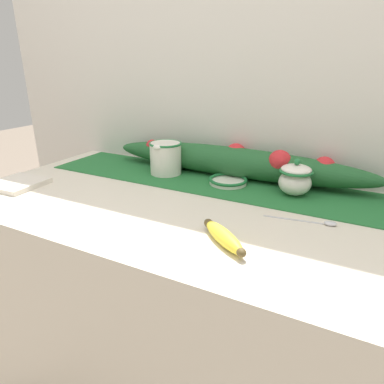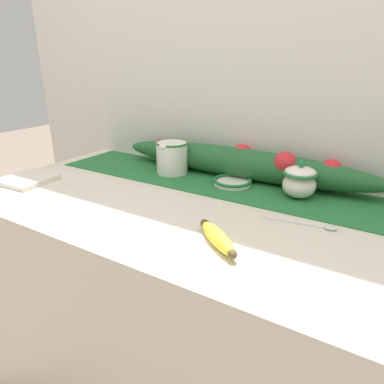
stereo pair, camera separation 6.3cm
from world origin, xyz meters
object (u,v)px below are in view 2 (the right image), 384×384
at_px(banana, 217,237).
at_px(small_dish, 232,182).
at_px(napkin_stack, 27,180).
at_px(cream_pitcher, 172,157).
at_px(sugar_bowl, 299,181).
at_px(spoon, 323,227).

bearing_deg(banana, small_dish, 110.46).
xyz_separation_m(small_dish, napkin_stack, (-0.63, -0.34, -0.00)).
height_order(cream_pitcher, napkin_stack, cream_pitcher).
distance_m(sugar_bowl, small_dish, 0.23).
relative_size(sugar_bowl, napkin_stack, 0.74).
relative_size(banana, napkin_stack, 0.98).
xyz_separation_m(small_dish, banana, (0.14, -0.39, 0.01)).
relative_size(cream_pitcher, banana, 0.91).
xyz_separation_m(small_dish, spoon, (0.33, -0.17, -0.01)).
height_order(sugar_bowl, small_dish, sugar_bowl).
bearing_deg(small_dish, sugar_bowl, 0.28).
bearing_deg(banana, sugar_bowl, 78.60).
height_order(sugar_bowl, napkin_stack, sugar_bowl).
distance_m(cream_pitcher, spoon, 0.61).
xyz_separation_m(cream_pitcher, spoon, (0.58, -0.18, -0.06)).
relative_size(sugar_bowl, small_dish, 0.88).
bearing_deg(banana, spoon, 48.37).
bearing_deg(sugar_bowl, spoon, -57.34).
relative_size(sugar_bowl, spoon, 0.62).
xyz_separation_m(banana, spoon, (0.19, 0.21, -0.01)).
distance_m(spoon, napkin_stack, 0.98).
relative_size(sugar_bowl, banana, 0.75).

